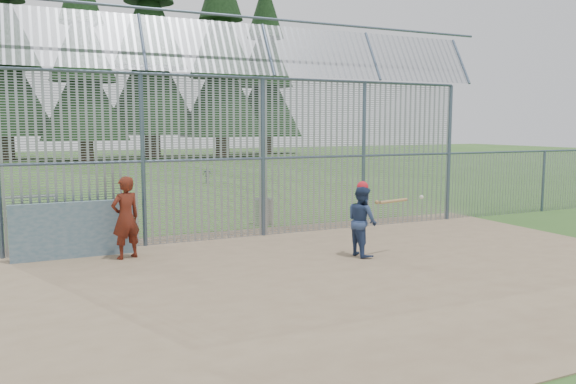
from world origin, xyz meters
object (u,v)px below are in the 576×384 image
onlooker (126,218)px  trash_can (264,212)px  batter (362,221)px  bleacher (3,210)px  dugout_wall (74,230)px

onlooker → trash_can: size_ratio=2.13×
batter → trash_can: bearing=4.6°
onlooker → bleacher: onlooker is taller
dugout_wall → onlooker: size_ratio=1.43×
batter → bleacher: size_ratio=0.51×
onlooker → trash_can: (4.25, 2.64, -0.51)m
trash_can → bleacher: trash_can is taller
dugout_wall → bleacher: bearing=105.5°
bleacher → batter: bearing=-47.8°
trash_can → bleacher: 7.58m
trash_can → bleacher: size_ratio=0.27×
dugout_wall → bleacher: 5.71m
onlooker → bleacher: 6.55m
batter → trash_can: batter is taller
dugout_wall → bleacher: dugout_wall is taller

